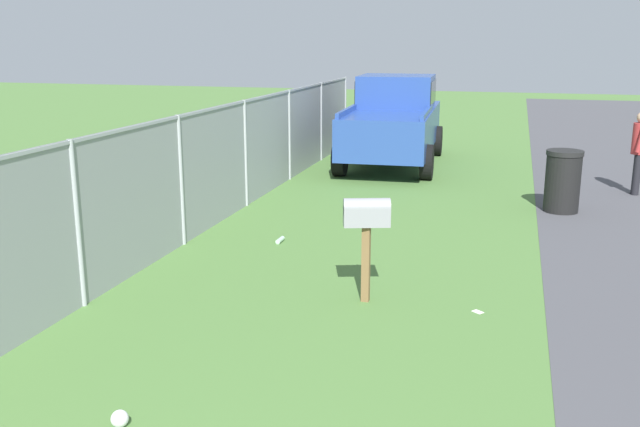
# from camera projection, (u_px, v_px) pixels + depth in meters

# --- Properties ---
(mailbox) EXTENTS (0.35, 0.56, 1.23)m
(mailbox) POSITION_uv_depth(u_px,v_px,m) (367.00, 219.00, 7.95)
(mailbox) COLOR brown
(mailbox) RESTS_ON ground
(pickup_truck) EXTENTS (5.06, 2.35, 2.09)m
(pickup_truck) POSITION_uv_depth(u_px,v_px,m) (394.00, 118.00, 16.82)
(pickup_truck) COLOR #284793
(pickup_truck) RESTS_ON ground
(trash_bin) EXTENTS (0.63, 0.63, 1.09)m
(trash_bin) POSITION_uv_depth(u_px,v_px,m) (563.00, 181.00, 12.25)
(trash_bin) COLOR black
(trash_bin) RESTS_ON ground
(pedestrian) EXTENTS (0.49, 0.30, 1.61)m
(pedestrian) POSITION_uv_depth(u_px,v_px,m) (639.00, 147.00, 13.52)
(pedestrian) COLOR black
(pedestrian) RESTS_ON ground
(fence_section) EXTENTS (17.92, 0.07, 1.91)m
(fence_section) POSITION_uv_depth(u_px,v_px,m) (216.00, 162.00, 11.38)
(fence_section) COLOR #9EA3A8
(fence_section) RESTS_ON ground
(litter_wrapper_by_mailbox) EXTENTS (0.14, 0.15, 0.01)m
(litter_wrapper_by_mailbox) POSITION_uv_depth(u_px,v_px,m) (478.00, 312.00, 7.86)
(litter_wrapper_by_mailbox) COLOR silver
(litter_wrapper_by_mailbox) RESTS_ON ground
(litter_bottle_near_hydrant) EXTENTS (0.22, 0.07, 0.07)m
(litter_bottle_near_hydrant) POSITION_uv_depth(u_px,v_px,m) (280.00, 240.00, 10.52)
(litter_bottle_near_hydrant) COLOR #B2D8BF
(litter_bottle_near_hydrant) RESTS_ON ground
(litter_bag_midfield_a) EXTENTS (0.14, 0.14, 0.14)m
(litter_bag_midfield_a) POSITION_uv_depth(u_px,v_px,m) (120.00, 419.00, 5.53)
(litter_bag_midfield_a) COLOR silver
(litter_bag_midfield_a) RESTS_ON ground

